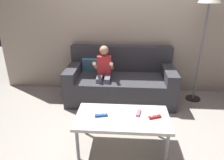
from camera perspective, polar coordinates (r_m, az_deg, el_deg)
ground_plane at (r=2.69m, az=2.97°, el=-15.85°), size 8.92×8.92×0.00m
wall_back at (r=3.61m, az=3.88°, el=16.02°), size 4.46×0.05×2.50m
couch at (r=3.49m, az=2.23°, el=-0.54°), size 1.71×0.80×0.84m
person_seated_on_couch at (r=3.25m, az=-2.25°, el=2.19°), size 0.30×0.37×0.93m
coffee_table at (r=2.35m, az=2.85°, el=-10.70°), size 1.03×0.54×0.42m
game_remote_pink_near_edge at (r=2.39m, az=7.23°, el=-8.83°), size 0.06×0.14×0.03m
game_remote_blue_center at (r=2.33m, az=-2.97°, el=-9.59°), size 0.14×0.06×0.03m
game_remote_red_far_corner at (r=2.34m, az=11.61°, el=-9.86°), size 0.14×0.08×0.03m
floor_lamp at (r=3.44m, az=24.90°, el=18.02°), size 0.32×0.32×1.74m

